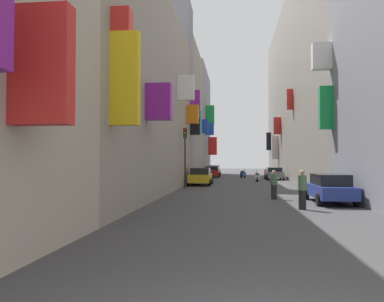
% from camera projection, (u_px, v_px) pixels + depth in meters
% --- Properties ---
extents(ground_plane, '(140.00, 140.00, 0.00)m').
position_uv_depth(ground_plane, '(243.00, 184.00, 33.85)').
color(ground_plane, '#424244').
extents(building_left_mid_a, '(7.23, 22.97, 12.70)m').
position_uv_depth(building_left_mid_a, '(120.00, 94.00, 23.35)').
color(building_left_mid_a, '#9E9384').
rests_on(building_left_mid_a, ground).
extents(building_left_mid_b, '(6.94, 3.05, 17.52)m').
position_uv_depth(building_left_mid_b, '(161.00, 94.00, 36.33)').
color(building_left_mid_b, gray).
rests_on(building_left_mid_b, ground).
extents(building_left_mid_c, '(6.76, 11.96, 15.19)m').
position_uv_depth(building_left_mid_c, '(174.00, 115.00, 43.75)').
color(building_left_mid_c, gray).
rests_on(building_left_mid_c, ground).
extents(building_left_far, '(7.37, 15.17, 15.95)m').
position_uv_depth(building_left_far, '(188.00, 123.00, 57.23)').
color(building_left_far, gray).
rests_on(building_left_far, ground).
extents(building_right_mid_b, '(6.91, 40.71, 20.89)m').
position_uv_depth(building_right_mid_b, '(311.00, 89.00, 42.79)').
color(building_right_mid_b, gray).
rests_on(building_right_mid_b, ground).
extents(parked_car_yellow, '(1.99, 4.38, 1.49)m').
position_uv_depth(parked_car_yellow, '(201.00, 176.00, 32.43)').
color(parked_car_yellow, gold).
rests_on(parked_car_yellow, ground).
extents(parked_car_green, '(1.85, 4.43, 1.47)m').
position_uv_depth(parked_car_green, '(214.00, 170.00, 53.94)').
color(parked_car_green, '#236638').
rests_on(parked_car_green, ground).
extents(parked_car_red, '(2.02, 4.06, 1.41)m').
position_uv_depth(parked_car_red, '(212.00, 171.00, 48.07)').
color(parked_car_red, '#B21E1E').
rests_on(parked_car_red, ground).
extents(parked_car_grey, '(1.94, 4.20, 1.38)m').
position_uv_depth(parked_car_grey, '(274.00, 173.00, 41.93)').
color(parked_car_grey, slate).
rests_on(parked_car_grey, ground).
extents(parked_car_blue, '(1.85, 4.43, 1.46)m').
position_uv_depth(parked_car_blue, '(329.00, 188.00, 18.53)').
color(parked_car_blue, navy).
rests_on(parked_car_blue, ground).
extents(scooter_red, '(0.61, 1.90, 1.13)m').
position_uv_depth(scooter_red, '(266.00, 172.00, 54.28)').
color(scooter_red, red).
rests_on(scooter_red, ground).
extents(scooter_white, '(0.46, 1.96, 1.13)m').
position_uv_depth(scooter_white, '(257.00, 177.00, 37.75)').
color(scooter_white, silver).
rests_on(scooter_white, ground).
extents(scooter_blue, '(0.79, 1.71, 1.13)m').
position_uv_depth(scooter_blue, '(243.00, 174.00, 46.54)').
color(scooter_blue, '#2D4CAD').
rests_on(scooter_blue, ground).
extents(pedestrian_crossing, '(0.46, 0.46, 1.72)m').
position_uv_depth(pedestrian_crossing, '(302.00, 190.00, 16.02)').
color(pedestrian_crossing, black).
rests_on(pedestrian_crossing, ground).
extents(pedestrian_near_left, '(0.42, 0.42, 1.60)m').
position_uv_depth(pedestrian_near_left, '(274.00, 185.00, 20.37)').
color(pedestrian_near_left, '#292929').
rests_on(pedestrian_near_left, ground).
extents(traffic_light_near_corner, '(0.26, 0.34, 4.65)m').
position_uv_depth(traffic_light_near_corner, '(185.00, 148.00, 28.41)').
color(traffic_light_near_corner, '#2D2D2D').
rests_on(traffic_light_near_corner, ground).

